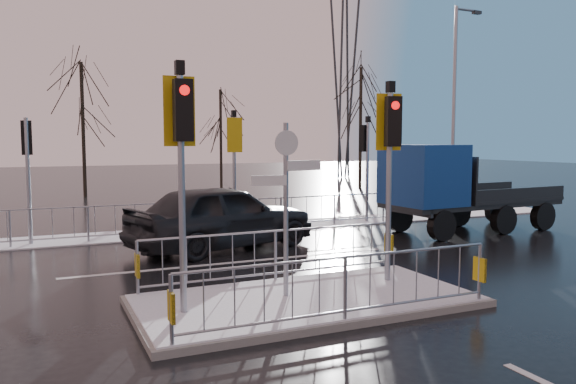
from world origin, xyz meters
name	(u,v)px	position (x,y,z in m)	size (l,w,h in m)	color
ground	(306,304)	(0.00, 0.00, 0.00)	(120.00, 120.00, 0.00)	black
snow_verge	(187,232)	(0.00, 8.60, 0.02)	(30.00, 2.00, 0.04)	white
lane_markings	(314,309)	(0.00, -0.33, 0.00)	(8.00, 11.38, 0.01)	silver
traffic_island	(305,283)	(-0.01, 0.01, 0.39)	(6.00, 3.04, 4.15)	slate
far_kerb_fixtures	(200,202)	(0.29, 8.09, 1.02)	(18.00, 0.65, 3.83)	gray
car_far_lane	(223,216)	(0.23, 5.57, 0.89)	(2.09, 5.20, 1.77)	black
flatbed_truck	(444,187)	(7.28, 5.10, 1.48)	(6.14, 2.56, 2.79)	black
tree_far_a	(82,103)	(-2.00, 22.00, 4.82)	(3.75, 3.75, 7.08)	black
tree_far_b	(221,119)	(6.00, 24.00, 4.18)	(3.25, 3.25, 6.14)	black
tree_far_c	(361,104)	(14.00, 21.00, 5.15)	(4.00, 4.00, 7.55)	black
street_lamp_right	(455,102)	(10.57, 8.50, 4.39)	(1.25, 0.18, 8.00)	gray
pylon_wires	(332,35)	(16.88, 30.00, 11.03)	(70.00, 2.38, 19.97)	#2D3033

